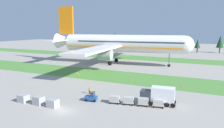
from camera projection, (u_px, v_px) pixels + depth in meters
name	position (u px, v px, depth m)	size (l,w,h in m)	color
ground_plane	(62.00, 111.00, 38.77)	(400.00, 400.00, 0.00)	gray
grass_strip_near	(125.00, 77.00, 66.25)	(320.00, 16.01, 0.01)	#4C8438
grass_strip_far	(157.00, 59.00, 105.50)	(320.00, 16.01, 0.01)	#4C8438
airliner	(119.00, 43.00, 89.07)	(59.97, 74.35, 24.84)	silver
baggage_tug	(91.00, 97.00, 44.20)	(2.80, 1.77, 1.97)	#1E4C8E
cargo_dolly_lead	(115.00, 99.00, 42.95)	(2.44, 1.89, 1.55)	#A3A3A8
cargo_dolly_second	(129.00, 100.00, 42.24)	(2.44, 1.89, 1.55)	#A3A3A8
cargo_dolly_third	(143.00, 101.00, 41.52)	(2.44, 1.89, 1.55)	#A3A3A8
cargo_dolly_fourth	(158.00, 102.00, 40.81)	(2.44, 1.89, 1.55)	#A3A3A8
catering_truck	(158.00, 95.00, 42.16)	(7.16, 3.03, 3.58)	#2D333D
ground_crew_marshaller	(90.00, 90.00, 49.02)	(0.56, 0.36, 1.74)	black
uld_container_0	(23.00, 98.00, 43.69)	(2.00, 1.60, 1.53)	#A3A3A8
uld_container_1	(39.00, 100.00, 42.20)	(2.00, 1.60, 1.68)	#A3A3A8
uld_container_2	(53.00, 103.00, 40.81)	(2.00, 1.60, 1.55)	#A3A3A8
taxiway_marker_0	(79.00, 74.00, 69.80)	(0.44, 0.44, 0.56)	orange
taxiway_marker_1	(77.00, 73.00, 71.26)	(0.44, 0.44, 0.52)	orange
taxiway_marker_2	(132.00, 79.00, 61.91)	(0.44, 0.44, 0.65)	orange
taxiway_marker_3	(182.00, 86.00, 55.16)	(0.44, 0.44, 0.45)	orange
distant_tree_line	(165.00, 40.00, 144.33)	(153.33, 11.05, 12.18)	#4C3823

